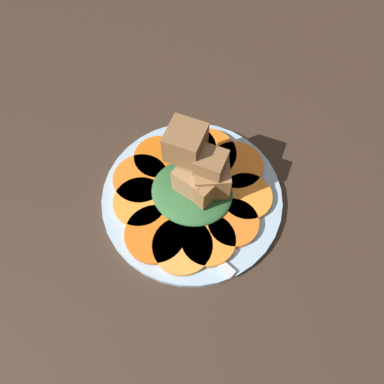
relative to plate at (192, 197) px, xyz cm
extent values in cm
cube|color=#38281E|center=(0.00, 0.00, -1.52)|extent=(120.00, 120.00, 2.00)
cylinder|color=#99B7D1|center=(0.00, 0.00, -0.02)|extent=(25.59, 25.59, 1.00)
cylinder|color=white|center=(0.00, 0.00, 0.03)|extent=(20.48, 20.48, 1.00)
cylinder|color=orange|center=(7.36, 1.95, 1.00)|extent=(7.25, 7.25, 0.84)
cylinder|color=orange|center=(4.64, 6.42, 1.00)|extent=(7.97, 7.97, 0.84)
cylinder|color=orange|center=(0.47, 7.01, 1.00)|extent=(8.89, 8.89, 0.84)
cylinder|color=orange|center=(-2.53, 7.35, 1.00)|extent=(7.49, 7.49, 0.84)
cylinder|color=#D35E12|center=(-6.57, 4.21, 1.00)|extent=(7.26, 7.26, 0.84)
cylinder|color=orange|center=(-7.73, 0.00, 1.00)|extent=(7.93, 7.93, 0.84)
cylinder|color=orange|center=(-6.44, -3.45, 1.00)|extent=(7.53, 7.53, 0.84)
cylinder|color=orange|center=(-2.76, -7.21, 1.00)|extent=(8.27, 8.27, 0.84)
cylinder|color=#F99539|center=(1.18, -7.63, 1.00)|extent=(7.98, 7.98, 0.84)
cylinder|color=orange|center=(4.16, -5.83, 1.00)|extent=(7.32, 7.32, 0.84)
cylinder|color=orange|center=(6.65, -2.45, 1.00)|extent=(6.98, 6.98, 0.84)
ellipsoid|color=#2D6033|center=(0.00, 0.00, 1.60)|extent=(11.42, 10.28, 2.05)
cube|color=olive|center=(1.41, 0.48, 4.67)|extent=(5.43, 5.43, 4.09)
cube|color=#9E754C|center=(0.04, 0.50, 4.72)|extent=(5.27, 5.27, 4.18)
cube|color=olive|center=(2.25, 1.27, 4.93)|extent=(5.98, 5.98, 4.61)
cube|color=brown|center=(-1.66, 2.46, 9.41)|extent=(4.79, 4.79, 4.52)
cube|color=brown|center=(2.05, 1.30, 7.93)|extent=(3.78, 3.78, 3.53)
cube|color=silver|center=(3.46, -6.87, 0.78)|extent=(10.68, 5.74, 0.40)
cube|color=silver|center=(-2.27, -4.21, 0.78)|extent=(2.21, 2.67, 0.40)
cube|color=silver|center=(-5.33, -3.90, 0.78)|extent=(4.16, 2.15, 0.40)
cube|color=silver|center=(-5.05, -3.29, 0.78)|extent=(4.16, 2.15, 0.40)
cube|color=silver|center=(-4.76, -2.69, 0.78)|extent=(4.16, 2.15, 0.40)
cube|color=silver|center=(-4.48, -2.08, 0.78)|extent=(4.16, 2.15, 0.40)
camera|label=1|loc=(7.36, -22.55, 47.86)|focal=35.00mm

